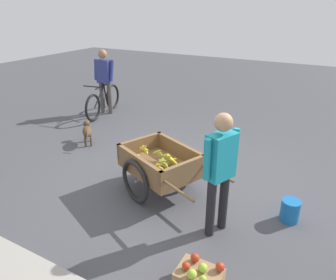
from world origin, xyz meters
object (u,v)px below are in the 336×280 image
Objects in this scene: vendor_person at (220,165)px; mixed_fruit_crate at (199,278)px; dog at (87,131)px; plastic_bucket at (290,211)px; fruit_cart at (160,165)px; cyclist_person at (104,76)px; bicycle at (103,101)px.

mixed_fruit_crate is (-0.16, 0.90, -0.79)m from vendor_person.
plastic_bucket is (-3.99, 0.64, -0.12)m from dog.
fruit_cart is 1.17× the size of vendor_person.
fruit_cart reaches higher than dog.
cyclist_person is 5.82m from mixed_fruit_crate.
dog is at bearing 118.59° from bicycle.
vendor_person is 5.18× the size of plastic_bucket.
bicycle is 1.77m from dog.
fruit_cart is 1.86m from plastic_bucket.
vendor_person is (-1.05, 0.45, 0.49)m from fruit_cart.
fruit_cart is 3.48× the size of dog.
dog is (3.22, -1.28, -0.65)m from vendor_person.
fruit_cart is at bearing -23.38° from vendor_person.
dog is at bearing -21.76° from vendor_person.
fruit_cart is at bearing 6.01° from plastic_bucket.
fruit_cart is at bearing 140.21° from cyclist_person.
dog is (2.17, -0.83, -0.17)m from fruit_cart.
vendor_person is 3.52× the size of mixed_fruit_crate.
plastic_bucket is (-0.78, -0.65, -0.77)m from vendor_person.
mixed_fruit_crate is at bearing 131.77° from fruit_cart.
dog is at bearing -20.96° from fruit_cart.
cyclist_person is at bearing -36.13° from vendor_person.
vendor_person is 2.97× the size of dog.
dog is (-0.87, 1.70, -0.68)m from cyclist_person.
mixed_fruit_crate is (-4.25, 3.89, -0.82)m from cyclist_person.
bicycle reaches higher than dog.
mixed_fruit_crate is (0.62, 1.55, -0.02)m from plastic_bucket.
dog is at bearing -32.90° from mixed_fruit_crate.
plastic_bucket is at bearing 155.66° from bicycle.
dog is 4.02m from mixed_fruit_crate.
cyclist_person is 3.05× the size of dog.
plastic_bucket is at bearing -111.77° from mixed_fruit_crate.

